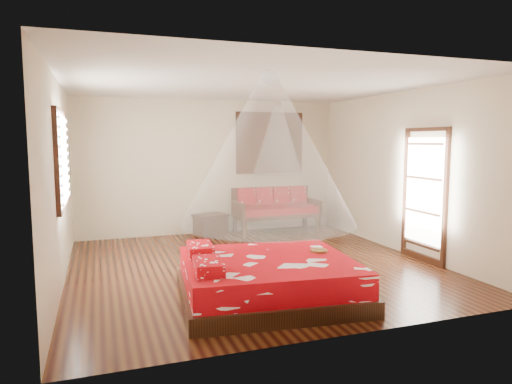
% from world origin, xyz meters
% --- Properties ---
extents(room, '(5.54, 5.54, 2.84)m').
position_xyz_m(room, '(0.00, 0.00, 1.40)').
color(room, black).
rests_on(room, ground).
extents(bed, '(2.32, 2.14, 0.64)m').
position_xyz_m(bed, '(-0.32, -1.47, 0.25)').
color(bed, black).
rests_on(bed, floor).
extents(daybed, '(1.78, 0.79, 0.94)m').
position_xyz_m(daybed, '(1.30, 2.38, 0.52)').
color(daybed, black).
rests_on(daybed, floor).
extents(storage_chest, '(0.76, 0.66, 0.44)m').
position_xyz_m(storage_chest, '(-0.10, 2.45, 0.23)').
color(storage_chest, black).
rests_on(storage_chest, floor).
extents(shutter_panel, '(1.52, 0.06, 1.32)m').
position_xyz_m(shutter_panel, '(1.30, 2.72, 1.90)').
color(shutter_panel, black).
rests_on(shutter_panel, wall_back).
extents(window_left, '(0.10, 1.74, 1.34)m').
position_xyz_m(window_left, '(-2.71, 0.20, 1.70)').
color(window_left, black).
rests_on(window_left, wall_left).
extents(glazed_door, '(0.08, 1.02, 2.16)m').
position_xyz_m(glazed_door, '(2.72, -0.60, 1.07)').
color(glazed_door, black).
rests_on(glazed_door, floor).
extents(wine_tray, '(0.23, 0.23, 0.19)m').
position_xyz_m(wine_tray, '(0.46, -1.34, 0.55)').
color(wine_tray, brown).
rests_on(wine_tray, bed).
extents(mosquito_net_main, '(2.14, 2.14, 1.80)m').
position_xyz_m(mosquito_net_main, '(-0.30, -1.47, 1.85)').
color(mosquito_net_main, white).
rests_on(mosquito_net_main, ceiling).
extents(mosquito_net_daybed, '(1.03, 1.03, 1.50)m').
position_xyz_m(mosquito_net_daybed, '(1.30, 2.25, 2.00)').
color(mosquito_net_daybed, white).
rests_on(mosquito_net_daybed, ceiling).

